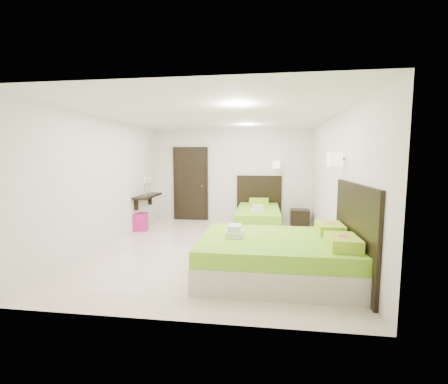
# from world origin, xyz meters

# --- Properties ---
(floor) EXTENTS (5.50, 5.50, 0.00)m
(floor) POSITION_xyz_m (0.00, 0.00, 0.00)
(floor) COLOR beige
(floor) RESTS_ON ground
(bed_single) EXTENTS (1.26, 2.10, 1.73)m
(bed_single) POSITION_xyz_m (0.79, 1.78, 0.31)
(bed_single) COLOR #BEB7A2
(bed_single) RESTS_ON ground
(bed_double) EXTENTS (2.29, 1.94, 1.89)m
(bed_double) POSITION_xyz_m (1.19, -1.31, 0.34)
(bed_double) COLOR #BEB7A2
(bed_double) RESTS_ON ground
(nightstand) EXTENTS (0.50, 0.45, 0.44)m
(nightstand) POSITION_xyz_m (1.88, 2.32, 0.22)
(nightstand) COLOR black
(nightstand) RESTS_ON ground
(ottoman) EXTENTS (0.53, 0.53, 0.42)m
(ottoman) POSITION_xyz_m (-2.18, 1.26, 0.21)
(ottoman) COLOR #A41563
(ottoman) RESTS_ON ground
(door) EXTENTS (1.02, 0.15, 2.14)m
(door) POSITION_xyz_m (-1.20, 2.70, 1.05)
(door) COLOR black
(door) RESTS_ON ground
(console_shelf) EXTENTS (0.35, 1.20, 0.78)m
(console_shelf) POSITION_xyz_m (-2.08, 1.60, 0.82)
(console_shelf) COLOR black
(console_shelf) RESTS_ON ground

